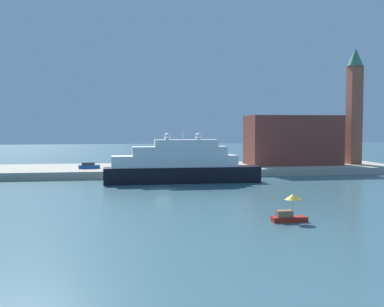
% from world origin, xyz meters
% --- Properties ---
extents(ground, '(400.00, 400.00, 0.00)m').
position_xyz_m(ground, '(0.00, 0.00, 0.00)').
color(ground, '#3D6670').
extents(quay_dock, '(110.00, 20.78, 1.53)m').
position_xyz_m(quay_dock, '(0.00, 26.39, 0.77)').
color(quay_dock, '#B7AD99').
rests_on(quay_dock, ground).
extents(large_yacht, '(28.80, 4.29, 11.67)m').
position_xyz_m(large_yacht, '(4.01, 8.56, 3.22)').
color(large_yacht, black).
rests_on(large_yacht, ground).
extents(small_motorboat, '(3.86, 1.79, 3.05)m').
position_xyz_m(small_motorboat, '(11.33, -27.61, 1.24)').
color(small_motorboat, '#B22319').
rests_on(small_motorboat, ground).
extents(harbor_building, '(21.08, 10.10, 11.39)m').
position_xyz_m(harbor_building, '(32.76, 26.94, 7.23)').
color(harbor_building, brown).
rests_on(harbor_building, quay_dock).
extents(bell_tower, '(3.71, 3.71, 27.17)m').
position_xyz_m(bell_tower, '(47.63, 26.05, 16.22)').
color(bell_tower, '#93513D').
rests_on(bell_tower, quay_dock).
extents(parked_car, '(4.37, 1.90, 1.27)m').
position_xyz_m(parked_car, '(-13.49, 23.35, 2.08)').
color(parked_car, '#1E4C99').
rests_on(parked_car, quay_dock).
extents(person_figure, '(0.36, 0.36, 1.81)m').
position_xyz_m(person_figure, '(-8.36, 23.98, 2.38)').
color(person_figure, '#334C8C').
rests_on(person_figure, quay_dock).
extents(mooring_bollard, '(0.48, 0.48, 0.85)m').
position_xyz_m(mooring_bollard, '(6.15, 16.86, 1.96)').
color(mooring_bollard, black).
rests_on(mooring_bollard, quay_dock).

